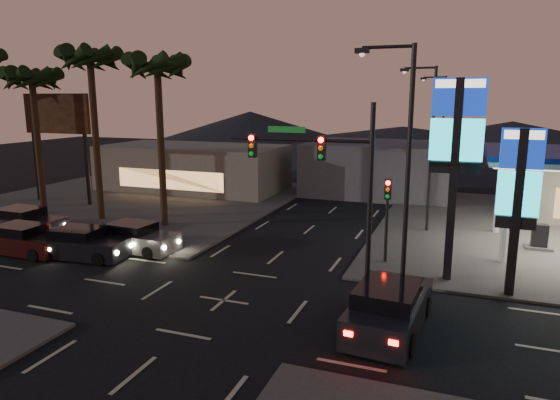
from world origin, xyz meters
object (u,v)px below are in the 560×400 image
at_px(car_lane_a_front, 82,244).
at_px(pylon_sign_short, 519,187).
at_px(car_lane_a_mid, 24,240).
at_px(car_lane_b_mid, 24,223).
at_px(pylon_sign_tall, 456,140).
at_px(car_lane_b_front, 136,238).
at_px(suv_station, 389,308).
at_px(traffic_signal_mast, 327,172).

bearing_deg(car_lane_a_front, pylon_sign_short, 5.61).
bearing_deg(car_lane_a_mid, car_lane_b_mid, 137.03).
xyz_separation_m(pylon_sign_tall, car_lane_b_mid, (-24.39, -0.63, -5.63)).
relative_size(car_lane_a_mid, car_lane_b_mid, 0.93).
distance_m(car_lane_a_front, car_lane_a_mid, 3.50).
bearing_deg(pylon_sign_short, car_lane_b_front, -179.98).
distance_m(car_lane_a_front, car_lane_b_front, 2.74).
relative_size(car_lane_b_front, car_lane_b_mid, 0.94).
xyz_separation_m(car_lane_a_mid, car_lane_b_front, (5.34, 2.43, -0.01)).
relative_size(pylon_sign_tall, suv_station, 1.65).
relative_size(pylon_sign_short, suv_station, 1.29).
height_order(car_lane_a_front, car_lane_b_front, car_lane_a_front).
bearing_deg(car_lane_a_mid, car_lane_b_front, 24.45).
height_order(car_lane_b_front, suv_station, suv_station).
xyz_separation_m(car_lane_a_mid, car_lane_b_mid, (-3.01, 2.80, 0.04)).
bearing_deg(traffic_signal_mast, car_lane_b_mid, 171.66).
xyz_separation_m(pylon_sign_tall, car_lane_a_mid, (-21.38, -3.43, -5.68)).
distance_m(traffic_signal_mast, car_lane_a_mid, 17.24).
bearing_deg(pylon_sign_short, traffic_signal_mast, -160.87).
bearing_deg(traffic_signal_mast, pylon_sign_tall, 36.52).
bearing_deg(car_lane_b_mid, car_lane_a_front, -20.13).
xyz_separation_m(pylon_sign_tall, pylon_sign_short, (2.50, -1.00, -1.74)).
height_order(traffic_signal_mast, car_lane_b_front, traffic_signal_mast).
xyz_separation_m(pylon_sign_tall, car_lane_b_front, (-16.04, -1.00, -5.68)).
distance_m(pylon_sign_short, suv_station, 7.49).
relative_size(pylon_sign_short, car_lane_a_mid, 1.47).
distance_m(pylon_sign_short, car_lane_b_front, 18.95).
xyz_separation_m(pylon_sign_short, suv_station, (-4.28, -4.81, -3.84)).
xyz_separation_m(pylon_sign_short, car_lane_b_front, (-18.54, -0.00, -3.94)).
xyz_separation_m(car_lane_a_front, car_lane_b_mid, (-6.48, 2.37, 0.03)).
height_order(pylon_sign_tall, suv_station, pylon_sign_tall).
distance_m(car_lane_b_mid, suv_station, 23.19).
bearing_deg(car_lane_a_front, suv_station, -9.85).
distance_m(pylon_sign_short, car_lane_a_front, 20.88).
distance_m(traffic_signal_mast, suv_station, 5.79).
bearing_deg(pylon_sign_short, suv_station, -131.69).
relative_size(car_lane_a_front, suv_station, 0.92).
distance_m(car_lane_b_front, suv_station, 15.05).
bearing_deg(pylon_sign_short, car_lane_b_mid, 179.22).
xyz_separation_m(car_lane_a_front, suv_station, (16.13, -2.80, 0.09)).
bearing_deg(car_lane_b_mid, pylon_sign_short, -0.78).
relative_size(pylon_sign_tall, car_lane_a_front, 1.81).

